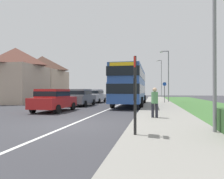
% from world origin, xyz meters
% --- Properties ---
extents(ground_plane, '(120.00, 120.00, 0.00)m').
position_xyz_m(ground_plane, '(0.00, 0.00, 0.00)').
color(ground_plane, '#38383D').
extents(lane_marking_centre, '(0.14, 60.00, 0.01)m').
position_xyz_m(lane_marking_centre, '(0.00, 8.00, 0.00)').
color(lane_marking_centre, silver).
rests_on(lane_marking_centre, ground_plane).
extents(pavement_near_side, '(3.20, 68.00, 0.12)m').
position_xyz_m(pavement_near_side, '(4.20, 6.00, 0.06)').
color(pavement_near_side, gray).
rests_on(pavement_near_side, ground_plane).
extents(double_decker_bus, '(2.80, 10.67, 3.70)m').
position_xyz_m(double_decker_bus, '(1.35, 11.78, 2.14)').
color(double_decker_bus, '#284C93').
rests_on(double_decker_bus, ground_plane).
extents(parked_car_red, '(2.01, 4.11, 1.62)m').
position_xyz_m(parked_car_red, '(-3.47, 5.08, 0.89)').
color(parked_car_red, '#B21E1E').
rests_on(parked_car_red, ground_plane).
extents(parked_car_grey, '(1.97, 4.28, 1.67)m').
position_xyz_m(parked_car_grey, '(-3.49, 10.66, 0.92)').
color(parked_car_grey, slate).
rests_on(parked_car_grey, ground_plane).
extents(parked_car_silver, '(1.88, 4.59, 1.68)m').
position_xyz_m(parked_car_silver, '(-3.62, 16.31, 0.92)').
color(parked_car_silver, '#B7B7BC').
rests_on(parked_car_silver, ground_plane).
extents(pedestrian_at_stop, '(0.34, 0.34, 1.67)m').
position_xyz_m(pedestrian_at_stop, '(3.64, 2.30, 0.98)').
color(pedestrian_at_stop, '#23232D').
rests_on(pedestrian_at_stop, ground_plane).
extents(bus_stop_sign, '(0.09, 0.52, 2.60)m').
position_xyz_m(bus_stop_sign, '(3.00, -1.92, 1.54)').
color(bus_stop_sign, black).
rests_on(bus_stop_sign, ground_plane).
extents(cycle_route_sign, '(0.44, 0.08, 2.52)m').
position_xyz_m(cycle_route_sign, '(4.89, 15.98, 1.43)').
color(cycle_route_sign, slate).
rests_on(cycle_route_sign, ground_plane).
extents(street_lamp_near, '(1.14, 0.20, 7.23)m').
position_xyz_m(street_lamp_near, '(5.48, -0.98, 4.16)').
color(street_lamp_near, slate).
rests_on(street_lamp_near, ground_plane).
extents(street_lamp_mid, '(1.14, 0.20, 6.58)m').
position_xyz_m(street_lamp_mid, '(5.37, 17.98, 3.83)').
color(street_lamp_mid, slate).
rests_on(street_lamp_mid, ground_plane).
extents(street_lamp_far, '(1.14, 0.20, 8.35)m').
position_xyz_m(street_lamp_far, '(5.33, 37.81, 4.74)').
color(street_lamp_far, slate).
rests_on(street_lamp_far, ground_plane).
extents(house_terrace_far_side, '(6.12, 11.81, 6.73)m').
position_xyz_m(house_terrace_far_side, '(-12.77, 16.09, 3.36)').
color(house_terrace_far_side, tan).
rests_on(house_terrace_far_side, ground_plane).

